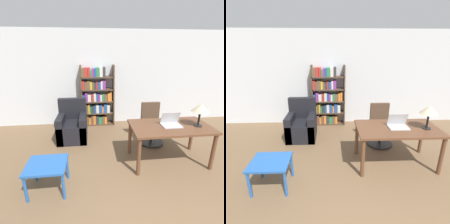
# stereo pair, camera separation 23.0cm
# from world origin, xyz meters

# --- Properties ---
(wall_back) EXTENTS (8.00, 0.06, 2.70)m
(wall_back) POSITION_xyz_m (0.00, 4.53, 1.35)
(wall_back) COLOR silver
(wall_back) RESTS_ON ground_plane
(desk) EXTENTS (1.51, 0.84, 0.77)m
(desk) POSITION_xyz_m (0.66, 2.27, 0.67)
(desk) COLOR brown
(desk) RESTS_ON ground_plane
(laptop) EXTENTS (0.36, 0.25, 0.26)m
(laptop) POSITION_xyz_m (0.67, 2.29, 0.83)
(laptop) COLOR #B2B2B7
(laptop) RESTS_ON desk
(table_lamp) EXTENTS (0.32, 0.32, 0.44)m
(table_lamp) POSITION_xyz_m (1.17, 2.20, 1.12)
(table_lamp) COLOR black
(table_lamp) RESTS_ON desk
(office_chair) EXTENTS (0.59, 0.59, 0.97)m
(office_chair) POSITION_xyz_m (0.58, 3.09, 0.41)
(office_chair) COLOR black
(office_chair) RESTS_ON ground_plane
(side_table_blue) EXTENTS (0.60, 0.53, 0.48)m
(side_table_blue) POSITION_xyz_m (-1.53, 1.73, 0.40)
(side_table_blue) COLOR #2356A3
(side_table_blue) RESTS_ON ground_plane
(armchair) EXTENTS (0.70, 0.77, 0.98)m
(armchair) POSITION_xyz_m (-1.31, 3.48, 0.32)
(armchair) COLOR black
(armchair) RESTS_ON ground_plane
(bookshelf) EXTENTS (0.95, 0.28, 1.76)m
(bookshelf) POSITION_xyz_m (-0.68, 4.34, 0.83)
(bookshelf) COLOR #4C3828
(bookshelf) RESTS_ON ground_plane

